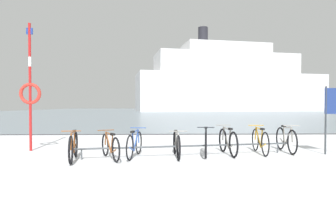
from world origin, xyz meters
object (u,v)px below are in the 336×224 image
at_px(info_sign, 335,108).
at_px(bicycle_7, 286,139).
at_px(bicycle_1, 110,146).
at_px(ferry_ship, 228,84).
at_px(bicycle_6, 260,141).
at_px(bicycle_2, 135,144).
at_px(bicycle_0, 73,146).
at_px(rescue_post, 30,90).
at_px(bicycle_3, 177,144).
at_px(bicycle_4, 206,142).
at_px(bicycle_5, 228,142).

bearing_deg(info_sign, bicycle_7, 159.49).
xyz_separation_m(bicycle_1, ferry_ship, (17.38, 60.66, 6.29)).
xyz_separation_m(bicycle_6, ferry_ship, (13.10, 59.89, 6.26)).
xyz_separation_m(bicycle_2, ferry_ship, (16.76, 60.42, 6.27)).
bearing_deg(bicycle_1, bicycle_0, -168.28).
relative_size(bicycle_6, bicycle_7, 1.00).
xyz_separation_m(bicycle_0, info_sign, (7.29, 0.74, 0.97)).
relative_size(bicycle_1, ferry_ship, 0.03).
distance_m(bicycle_2, rescue_post, 3.88).
xyz_separation_m(bicycle_3, ferry_ship, (15.60, 60.41, 6.29)).
relative_size(bicycle_3, bicycle_4, 1.01).
xyz_separation_m(bicycle_3, bicycle_6, (2.50, 0.52, 0.02)).
height_order(bicycle_1, bicycle_3, bicycle_3).
bearing_deg(ferry_ship, info_sign, -100.37).
relative_size(bicycle_5, info_sign, 0.87).
height_order(bicycle_5, info_sign, info_sign).
relative_size(bicycle_7, ferry_ship, 0.04).
height_order(bicycle_4, bicycle_5, bicycle_4).
distance_m(bicycle_3, info_sign, 4.72).
relative_size(bicycle_3, rescue_post, 0.43).
distance_m(bicycle_4, bicycle_6, 1.67).
height_order(bicycle_6, bicycle_7, bicycle_7).
relative_size(bicycle_0, bicycle_3, 1.01).
height_order(bicycle_0, bicycle_7, bicycle_7).
distance_m(bicycle_4, bicycle_7, 2.58).
relative_size(bicycle_1, bicycle_2, 0.92).
xyz_separation_m(bicycle_5, bicycle_6, (1.00, 0.18, -0.01)).
relative_size(bicycle_3, bicycle_7, 1.01).
height_order(bicycle_1, bicycle_7, bicycle_7).
distance_m(bicycle_5, bicycle_6, 1.02).
bearing_deg(bicycle_3, bicycle_0, -170.80).
bearing_deg(bicycle_2, bicycle_1, -159.04).
height_order(bicycle_5, ferry_ship, ferry_ship).
relative_size(bicycle_0, info_sign, 0.87).
bearing_deg(info_sign, bicycle_3, -176.22).
xyz_separation_m(bicycle_0, bicycle_6, (5.19, 0.96, 0.00)).
bearing_deg(bicycle_1, bicycle_5, 10.15).
bearing_deg(info_sign, bicycle_1, -175.07).
relative_size(bicycle_2, bicycle_6, 0.96).
xyz_separation_m(bicycle_5, rescue_post, (-6.01, 0.83, 1.54)).
xyz_separation_m(bicycle_7, ferry_ship, (12.22, 59.66, 6.25)).
relative_size(bicycle_2, bicycle_3, 0.95).
bearing_deg(bicycle_7, info_sign, -20.51).
xyz_separation_m(bicycle_6, info_sign, (2.10, -0.22, 0.97)).
bearing_deg(bicycle_7, bicycle_3, -167.40).
distance_m(bicycle_3, bicycle_4, 0.89).
height_order(bicycle_1, ferry_ship, ferry_ship).
distance_m(bicycle_1, bicycle_2, 0.67).
xyz_separation_m(bicycle_2, rescue_post, (-3.36, 1.18, 1.56)).
bearing_deg(ferry_ship, bicycle_5, -103.21).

